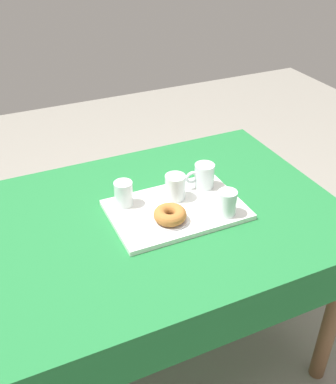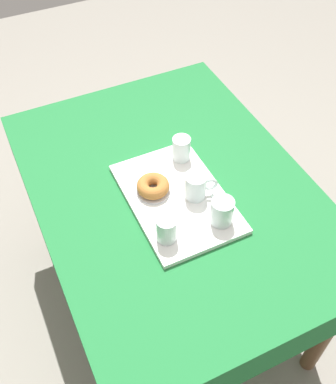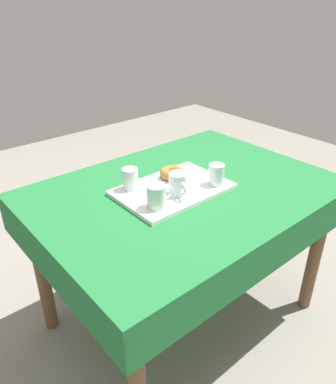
{
  "view_description": "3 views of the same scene",
  "coord_description": "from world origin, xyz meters",
  "px_view_note": "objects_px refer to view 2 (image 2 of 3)",
  "views": [
    {
      "loc": [
        0.53,
        1.22,
        1.74
      ],
      "look_at": [
        -0.05,
        -0.04,
        0.82
      ],
      "focal_mm": 42.66,
      "sensor_mm": 36.0,
      "label": 1
    },
    {
      "loc": [
        -0.99,
        0.49,
        1.99
      ],
      "look_at": [
        -0.04,
        0.04,
        0.8
      ],
      "focal_mm": 43.08,
      "sensor_mm": 36.0,
      "label": 2
    },
    {
      "loc": [
        -0.99,
        -1.05,
        1.52
      ],
      "look_at": [
        -0.12,
        -0.02,
        0.8
      ],
      "focal_mm": 34.74,
      "sensor_mm": 36.0,
      "label": 3
    }
  ],
  "objects_px": {
    "serving_tray": "(177,198)",
    "water_glass_far": "(181,149)",
    "dining_table": "(172,204)",
    "sugar_donut_left": "(153,186)",
    "donut_plate_left": "(153,191)",
    "water_glass_near": "(166,230)",
    "tea_mug_right": "(222,212)",
    "tea_mug_left": "(196,187)"
  },
  "relations": [
    {
      "from": "serving_tray",
      "to": "donut_plate_left",
      "type": "distance_m",
      "value": 0.09
    },
    {
      "from": "tea_mug_left",
      "to": "donut_plate_left",
      "type": "xyz_separation_m",
      "value": [
        0.08,
        0.13,
        -0.04
      ]
    },
    {
      "from": "dining_table",
      "to": "water_glass_far",
      "type": "distance_m",
      "value": 0.21
    },
    {
      "from": "dining_table",
      "to": "water_glass_far",
      "type": "bearing_deg",
      "value": -39.49
    },
    {
      "from": "donut_plate_left",
      "to": "sugar_donut_left",
      "type": "xyz_separation_m",
      "value": [
        0.0,
        0.0,
        0.02
      ]
    },
    {
      "from": "sugar_donut_left",
      "to": "water_glass_far",
      "type": "bearing_deg",
      "value": -56.3
    },
    {
      "from": "donut_plate_left",
      "to": "serving_tray",
      "type": "bearing_deg",
      "value": -130.47
    },
    {
      "from": "serving_tray",
      "to": "sugar_donut_left",
      "type": "distance_m",
      "value": 0.09
    },
    {
      "from": "tea_mug_left",
      "to": "water_glass_near",
      "type": "xyz_separation_m",
      "value": [
        -0.12,
        0.17,
        -0.0
      ]
    },
    {
      "from": "tea_mug_left",
      "to": "water_glass_far",
      "type": "height_order",
      "value": "tea_mug_left"
    },
    {
      "from": "dining_table",
      "to": "donut_plate_left",
      "type": "height_order",
      "value": "donut_plate_left"
    },
    {
      "from": "dining_table",
      "to": "tea_mug_right",
      "type": "xyz_separation_m",
      "value": [
        -0.22,
        -0.07,
        0.16
      ]
    },
    {
      "from": "donut_plate_left",
      "to": "sugar_donut_left",
      "type": "bearing_deg",
      "value": 90.0
    },
    {
      "from": "dining_table",
      "to": "donut_plate_left",
      "type": "xyz_separation_m",
      "value": [
        -0.01,
        0.08,
        0.12
      ]
    },
    {
      "from": "serving_tray",
      "to": "tea_mug_left",
      "type": "distance_m",
      "value": 0.08
    },
    {
      "from": "dining_table",
      "to": "sugar_donut_left",
      "type": "distance_m",
      "value": 0.16
    },
    {
      "from": "dining_table",
      "to": "donut_plate_left",
      "type": "relative_size",
      "value": 10.84
    },
    {
      "from": "serving_tray",
      "to": "tea_mug_left",
      "type": "relative_size",
      "value": 4.22
    },
    {
      "from": "serving_tray",
      "to": "water_glass_near",
      "type": "height_order",
      "value": "water_glass_near"
    },
    {
      "from": "tea_mug_right",
      "to": "donut_plate_left",
      "type": "xyz_separation_m",
      "value": [
        0.21,
        0.15,
        -0.04
      ]
    },
    {
      "from": "serving_tray",
      "to": "water_glass_far",
      "type": "height_order",
      "value": "water_glass_far"
    },
    {
      "from": "dining_table",
      "to": "tea_mug_right",
      "type": "distance_m",
      "value": 0.28
    },
    {
      "from": "dining_table",
      "to": "serving_tray",
      "type": "relative_size",
      "value": 2.73
    },
    {
      "from": "tea_mug_right",
      "to": "water_glass_near",
      "type": "distance_m",
      "value": 0.19
    },
    {
      "from": "sugar_donut_left",
      "to": "donut_plate_left",
      "type": "bearing_deg",
      "value": -90.0
    },
    {
      "from": "tea_mug_right",
      "to": "dining_table",
      "type": "bearing_deg",
      "value": 18.41
    },
    {
      "from": "tea_mug_right",
      "to": "water_glass_near",
      "type": "height_order",
      "value": "tea_mug_right"
    },
    {
      "from": "tea_mug_left",
      "to": "water_glass_far",
      "type": "distance_m",
      "value": 0.19
    },
    {
      "from": "dining_table",
      "to": "donut_plate_left",
      "type": "bearing_deg",
      "value": 93.71
    },
    {
      "from": "serving_tray",
      "to": "sugar_donut_left",
      "type": "bearing_deg",
      "value": 49.53
    },
    {
      "from": "sugar_donut_left",
      "to": "dining_table",
      "type": "bearing_deg",
      "value": -86.29
    },
    {
      "from": "serving_tray",
      "to": "water_glass_far",
      "type": "relative_size",
      "value": 5.13
    },
    {
      "from": "water_glass_far",
      "to": "sugar_donut_left",
      "type": "xyz_separation_m",
      "value": [
        -0.11,
        0.16,
        -0.01
      ]
    },
    {
      "from": "sugar_donut_left",
      "to": "serving_tray",
      "type": "bearing_deg",
      "value": -130.47
    },
    {
      "from": "tea_mug_right",
      "to": "sugar_donut_left",
      "type": "height_order",
      "value": "tea_mug_right"
    },
    {
      "from": "tea_mug_left",
      "to": "donut_plate_left",
      "type": "distance_m",
      "value": 0.15
    },
    {
      "from": "dining_table",
      "to": "tea_mug_right",
      "type": "height_order",
      "value": "tea_mug_right"
    },
    {
      "from": "water_glass_far",
      "to": "sugar_donut_left",
      "type": "height_order",
      "value": "water_glass_far"
    },
    {
      "from": "water_glass_near",
      "to": "sugar_donut_left",
      "type": "xyz_separation_m",
      "value": [
        0.2,
        -0.04,
        -0.01
      ]
    },
    {
      "from": "serving_tray",
      "to": "tea_mug_left",
      "type": "xyz_separation_m",
      "value": [
        -0.02,
        -0.06,
        0.05
      ]
    },
    {
      "from": "dining_table",
      "to": "sugar_donut_left",
      "type": "height_order",
      "value": "sugar_donut_left"
    },
    {
      "from": "dining_table",
      "to": "serving_tray",
      "type": "distance_m",
      "value": 0.12
    }
  ]
}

